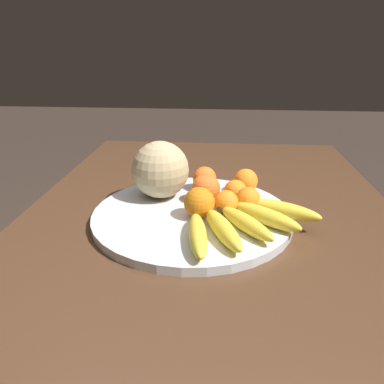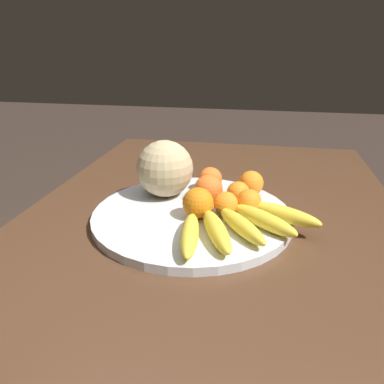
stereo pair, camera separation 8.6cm
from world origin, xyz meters
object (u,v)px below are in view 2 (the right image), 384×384
at_px(orange_front_right, 198,203).
at_px(orange_side_extra, 226,204).
at_px(kitchen_table, 206,269).
at_px(orange_front_left, 238,193).
at_px(melon, 165,169).
at_px(orange_back_right, 210,179).
at_px(fruit_bowl, 192,215).
at_px(produce_tag, 213,207).
at_px(banana_bunch, 240,225).
at_px(orange_mid_center, 251,183).
at_px(orange_back_left, 208,189).
at_px(orange_top_small, 249,201).

bearing_deg(orange_front_right, orange_side_extra, 111.11).
height_order(kitchen_table, orange_front_left, orange_front_left).
xyz_separation_m(melon, orange_front_right, (0.11, 0.11, -0.04)).
xyz_separation_m(orange_back_right, orange_side_extra, (0.14, 0.06, -0.00)).
relative_size(kitchen_table, fruit_bowl, 3.23).
height_order(kitchen_table, produce_tag, produce_tag).
xyz_separation_m(kitchen_table, orange_back_right, (-0.19, -0.02, 0.15)).
bearing_deg(banana_bunch, orange_mid_center, 141.18).
xyz_separation_m(fruit_bowl, orange_back_left, (-0.06, 0.03, 0.04)).
relative_size(orange_front_right, orange_side_extra, 1.26).
relative_size(banana_bunch, orange_front_right, 4.23).
height_order(orange_top_small, orange_side_extra, orange_top_small).
bearing_deg(orange_back_right, orange_front_left, 46.40).
bearing_deg(banana_bunch, kitchen_table, -148.27).
bearing_deg(fruit_bowl, kitchen_table, 40.73).
xyz_separation_m(kitchen_table, melon, (-0.14, -0.13, 0.19)).
height_order(kitchen_table, fruit_bowl, fruit_bowl).
bearing_deg(fruit_bowl, orange_back_left, 154.65).
height_order(orange_front_right, orange_mid_center, orange_front_right).
bearing_deg(produce_tag, fruit_bowl, -22.20).
bearing_deg(orange_front_left, kitchen_table, -26.26).
xyz_separation_m(fruit_bowl, melon, (-0.09, -0.09, 0.08)).
bearing_deg(orange_mid_center, orange_top_small, 0.17).
bearing_deg(orange_side_extra, banana_bunch, 25.50).
bearing_deg(orange_back_left, orange_front_left, 94.28).
height_order(orange_mid_center, orange_back_left, orange_back_left).
xyz_separation_m(fruit_bowl, orange_front_left, (-0.07, 0.10, 0.04)).
xyz_separation_m(orange_front_left, orange_mid_center, (-0.06, 0.03, 0.00)).
xyz_separation_m(melon, orange_front_left, (0.02, 0.19, -0.04)).
bearing_deg(orange_mid_center, orange_back_right, -96.05).
bearing_deg(banana_bunch, orange_back_right, 167.56).
bearing_deg(orange_side_extra, orange_front_right, -68.89).
relative_size(orange_back_right, orange_top_small, 1.10).
bearing_deg(kitchen_table, orange_back_left, -172.81).
bearing_deg(banana_bunch, melon, -164.99).
xyz_separation_m(banana_bunch, orange_front_right, (-0.06, -0.10, 0.02)).
xyz_separation_m(orange_front_right, orange_back_left, (-0.09, 0.01, -0.00)).
height_order(orange_back_right, orange_side_extra, orange_back_right).
height_order(melon, orange_top_small, melon).
xyz_separation_m(orange_back_right, orange_top_small, (0.12, 0.11, -0.00)).
height_order(melon, orange_mid_center, melon).
xyz_separation_m(orange_side_extra, produce_tag, (-0.04, -0.03, -0.03)).
distance_m(orange_top_small, produce_tag, 0.09).
height_order(kitchen_table, orange_back_right, orange_back_right).
bearing_deg(orange_back_right, melon, -62.75).
bearing_deg(produce_tag, orange_side_extra, 74.44).
xyz_separation_m(banana_bunch, orange_back_right, (-0.22, -0.09, 0.01)).
height_order(banana_bunch, orange_mid_center, orange_mid_center).
bearing_deg(orange_top_small, orange_back_left, -112.51).
xyz_separation_m(orange_front_left, produce_tag, (0.03, -0.06, -0.03)).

